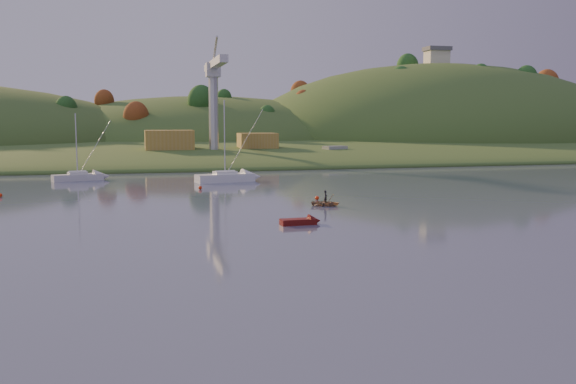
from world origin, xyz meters
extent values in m
plane|color=#333B53|center=(0.00, 0.00, 0.00)|extent=(500.00, 500.00, 0.00)
cube|color=#355421|center=(0.00, 230.00, 0.00)|extent=(620.00, 220.00, 1.50)
ellipsoid|color=#355421|center=(0.00, 165.00, 0.00)|extent=(640.00, 150.00, 7.00)
ellipsoid|color=#355421|center=(10.00, 210.00, 0.00)|extent=(140.00, 120.00, 36.00)
ellipsoid|color=#355421|center=(95.00, 195.00, 0.00)|extent=(150.00, 130.00, 60.00)
cube|color=beige|center=(95.00, 195.00, 32.50)|extent=(8.00, 6.00, 5.00)
cube|color=#595960|center=(95.00, 195.00, 35.70)|extent=(9.00, 7.00, 1.50)
cube|color=slate|center=(5.00, 122.00, 1.20)|extent=(42.00, 16.00, 2.40)
cube|color=#A68237|center=(-8.00, 123.00, 4.80)|extent=(11.00, 8.00, 4.80)
cube|color=#A68237|center=(13.00, 124.00, 4.40)|extent=(9.00, 7.00, 4.00)
cylinder|color=#B7B7BC|center=(2.00, 120.00, 11.40)|extent=(2.20, 2.20, 18.00)
cube|color=#B7B7BC|center=(2.00, 120.00, 20.90)|extent=(3.20, 3.20, 3.20)
cube|color=#B7B7BC|center=(2.00, 111.00, 21.90)|extent=(1.80, 18.00, 1.60)
cube|color=#B7B7BC|center=(2.00, 125.00, 21.90)|extent=(1.80, 10.00, 1.60)
cube|color=white|center=(-2.43, 71.07, 0.63)|extent=(9.54, 4.80, 1.26)
cube|color=white|center=(-2.43, 71.07, 1.31)|extent=(3.82, 2.80, 0.80)
cylinder|color=silver|center=(-2.43, 71.07, 6.98)|extent=(0.18, 0.18, 11.44)
cylinder|color=silver|center=(-2.43, 71.07, 1.56)|extent=(3.59, 0.97, 0.12)
cylinder|color=white|center=(-2.43, 71.07, 1.66)|extent=(3.20, 1.10, 0.36)
cube|color=silver|center=(-24.97, 78.62, 0.53)|extent=(8.04, 4.57, 1.06)
cube|color=silver|center=(-24.97, 78.62, 1.11)|extent=(3.28, 2.54, 0.67)
cylinder|color=silver|center=(-24.97, 78.62, 5.87)|extent=(0.18, 0.18, 9.63)
cylinder|color=silver|center=(-24.97, 78.62, 1.36)|extent=(2.97, 1.06, 0.12)
cylinder|color=silver|center=(-24.97, 78.62, 1.46)|extent=(2.68, 1.17, 0.36)
imported|color=#A07D58|center=(4.76, 40.95, 0.33)|extent=(3.92, 3.50, 0.67)
imported|color=black|center=(4.76, 40.95, 0.76)|extent=(0.57, 0.66, 1.52)
cube|color=#580F0C|center=(-1.54, 29.13, 0.28)|extent=(3.39, 1.53, 0.55)
cone|color=#580F0C|center=(0.11, 29.24, 0.28)|extent=(1.24, 1.39, 1.32)
cube|color=slate|center=(30.63, 118.00, 0.84)|extent=(13.93, 8.86, 1.69)
cube|color=#B7B7BC|center=(30.63, 118.00, 2.25)|extent=(6.24, 4.55, 2.25)
sphere|color=red|center=(5.28, 46.23, 0.25)|extent=(0.50, 0.50, 0.50)
sphere|color=red|center=(-32.71, 58.30, 0.25)|extent=(0.50, 0.50, 0.50)
sphere|color=red|center=(-7.33, 61.21, 0.25)|extent=(0.50, 0.50, 0.50)
camera|label=1|loc=(-16.41, -28.03, 9.83)|focal=40.00mm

